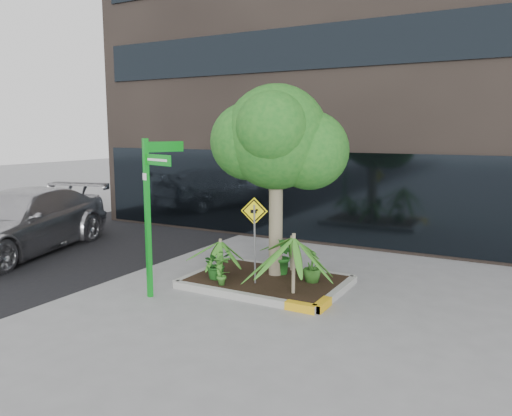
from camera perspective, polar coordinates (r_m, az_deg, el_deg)
The scene contains 15 objects.
ground at distance 10.74m, azimuth -0.53°, elevation -9.05°, with size 80.00×80.00×0.00m, color gray.
asphalt_road at distance 14.92m, azimuth -22.93°, elevation -4.63°, with size 7.00×80.00×0.01m, color black.
building at distance 18.47m, azimuth 14.98°, elevation 21.69°, with size 18.00×8.00×15.00m, color #2D2621.
planter at distance 10.83m, azimuth 1.26°, elevation -8.33°, with size 3.35×2.36×0.15m.
tree at distance 10.71m, azimuth 2.36°, elevation 8.07°, with size 2.88×2.56×4.32m.
palm_front at distance 9.65m, azimuth 4.34°, elevation -3.37°, with size 1.34×1.34×1.49m.
palm_left at distance 10.99m, azimuth -4.10°, elevation -3.80°, with size 0.90×0.90×1.00m.
palm_back at distance 11.31m, azimuth 4.11°, elevation -3.45°, with size 0.90×0.90×1.00m.
parked_car at distance 14.92m, azimuth -25.40°, elevation -1.45°, with size 2.40×5.90×1.71m, color #B5B4BA.
shrub_a at distance 10.78m, azimuth -4.53°, elevation -6.38°, with size 0.58×0.58×0.65m, color #184E16.
shrub_b at distance 10.58m, azimuth 6.46°, elevation -6.57°, with size 0.39×0.39×0.69m, color #285B1B.
shrub_c at distance 10.34m, azimuth -3.91°, elevation -7.01°, with size 0.35×0.35×0.66m, color #347624.
shrub_d at distance 11.03m, azimuth 3.06°, elevation -5.51°, with size 0.46×0.46×0.84m, color #1D601B.
street_sign_post at distance 9.92m, azimuth -11.86°, elevation 0.83°, with size 0.89×1.12×3.15m.
cattle_sign at distance 10.17m, azimuth -0.18°, elevation -2.06°, with size 0.54×0.17×1.81m.
Camera 1 is at (5.01, -8.91, 3.29)m, focal length 35.00 mm.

